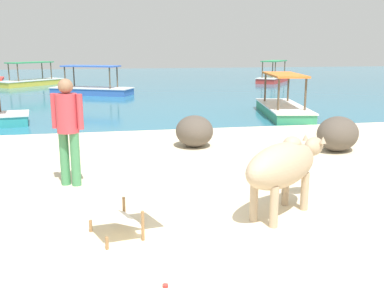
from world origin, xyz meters
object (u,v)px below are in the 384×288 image
Objects in this scene: person_standing at (68,124)px; boat_red at (274,77)px; cow at (284,165)px; boat_yellow at (31,81)px; boat_green at (283,107)px; deck_chair_near at (128,201)px; boat_blue at (92,88)px.

person_standing reaches higher than boat_red.
cow is 0.97× the size of person_standing.
person_standing is 19.11m from boat_yellow.
boat_yellow is 14.07m from boat_red.
boat_green is at bearing -99.58° from boat_yellow.
deck_chair_near is 0.26× the size of boat_yellow.
cow is 1.95m from deck_chair_near.
boat_blue is at bearing -155.27° from person_standing.
cow is at bearing 167.71° from boat_green.
person_standing is at bearing 109.97° from cow.
boat_blue is (3.46, -5.34, 0.00)m from boat_yellow.
cow is 0.43× the size of boat_red.
deck_chair_near is 0.24× the size of boat_blue.
boat_yellow is at bearing -145.06° from person_standing.
boat_red is (14.06, -0.10, 0.00)m from boat_yellow.
boat_green is (3.20, 7.79, -0.39)m from cow.
boat_blue is 1.05× the size of boat_red.
person_standing is 0.47× the size of boat_yellow.
boat_red reaches higher than deck_chair_near.
boat_green is at bearing 155.12° from boat_blue.
boat_red is at bearing 31.55° from cow.
boat_blue is (-0.97, 15.35, -0.13)m from deck_chair_near.
person_standing is 0.42× the size of boat_blue.
cow is at bearing -119.34° from boat_yellow.
cow is at bearing 165.78° from deck_chair_near.
person_standing reaches higher than deck_chair_near.
boat_red is (7.72, 20.37, -0.39)m from cow.
boat_yellow is 6.36m from boat_blue.
cow is 0.41× the size of boat_blue.
deck_chair_near is 22.74m from boat_red.
boat_red is at bearing -128.26° from boat_blue.
boat_green is 13.37m from boat_red.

